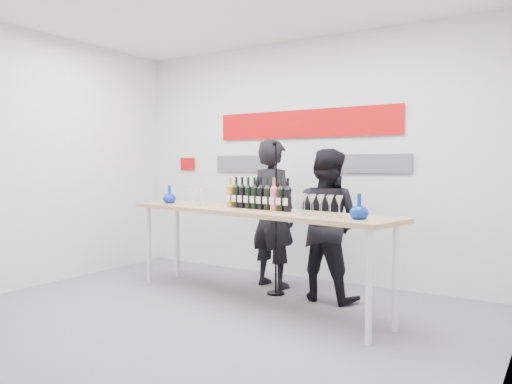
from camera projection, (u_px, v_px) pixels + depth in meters
ground at (209, 317)px, 4.68m from camera, size 5.00×5.00×0.00m
back_wall at (305, 160)px, 6.29m from camera, size 5.00×0.04×3.00m
signage at (300, 135)px, 6.28m from camera, size 3.38×0.02×0.79m
tasting_table at (251, 217)px, 5.13m from camera, size 3.32×1.28×0.98m
wine_bottles at (258, 193)px, 5.12m from camera, size 0.88×0.25×0.33m
decanter_left at (169, 194)px, 5.99m from camera, size 0.16×0.16×0.21m
decanter_right at (359, 206)px, 4.17m from camera, size 0.16×0.16×0.21m
glasses_left at (198, 197)px, 5.67m from camera, size 0.26×0.26×0.18m
glasses_right at (318, 205)px, 4.52m from camera, size 0.55×0.32×0.18m
presenter_left at (272, 213)px, 5.85m from camera, size 0.70×0.54×1.73m
presenter_right at (326, 225)px, 5.28m from camera, size 0.80×0.64×1.60m
mic_stand at (276, 248)px, 5.50m from camera, size 0.20×0.20×1.69m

